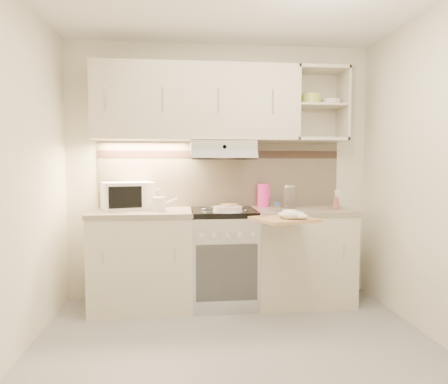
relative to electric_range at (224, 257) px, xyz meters
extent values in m
plane|color=gray|center=(0.00, -1.10, -0.45)|extent=(3.00, 3.00, 0.00)
cube|color=beige|center=(0.00, 0.30, 0.80)|extent=(3.00, 0.04, 2.50)
cube|color=beige|center=(0.00, -2.50, 0.80)|extent=(3.00, 0.04, 2.50)
cube|color=beige|center=(-1.50, -1.10, 0.80)|extent=(0.04, 2.80, 2.50)
cube|color=#C6B299|center=(0.00, 0.29, 0.77)|extent=(2.40, 0.02, 0.64)
cube|color=#33221B|center=(0.00, 0.28, 0.97)|extent=(2.40, 0.01, 0.08)
cube|color=beige|center=(-0.25, 0.13, 1.45)|extent=(1.90, 0.34, 0.70)
cube|color=beige|center=(0.95, 0.13, 1.45)|extent=(0.50, 0.34, 0.70)
cylinder|color=#A0B144|center=(0.87, 0.13, 1.50)|extent=(0.19, 0.19, 0.10)
cylinder|color=silver|center=(1.07, 0.13, 1.48)|extent=(0.18, 0.18, 0.06)
cube|color=#B7B7BC|center=(0.00, 0.10, 1.03)|extent=(0.60, 0.40, 0.12)
cube|color=beige|center=(-0.75, 0.00, -0.02)|extent=(0.90, 0.60, 0.86)
cube|color=gray|center=(-0.75, 0.00, 0.43)|extent=(0.92, 0.62, 0.04)
cube|color=beige|center=(0.75, 0.00, -0.02)|extent=(0.90, 0.60, 0.86)
cube|color=gray|center=(0.75, 0.00, 0.43)|extent=(0.92, 0.62, 0.04)
cube|color=#B7B7BC|center=(0.00, 0.00, -0.03)|extent=(0.60, 0.58, 0.85)
cube|color=black|center=(0.00, 0.00, 0.42)|extent=(0.60, 0.60, 0.05)
cube|color=white|center=(-0.89, 0.12, 0.58)|extent=(0.53, 0.46, 0.26)
cube|color=black|center=(-0.89, -0.05, 0.58)|extent=(0.29, 0.11, 0.20)
cylinder|color=white|center=(-0.59, -0.08, 0.51)|extent=(0.12, 0.12, 0.13)
cone|color=white|center=(-0.50, -0.09, 0.53)|extent=(0.16, 0.04, 0.10)
torus|color=white|center=(-0.59, -0.08, 0.60)|extent=(0.10, 0.02, 0.10)
cylinder|color=silver|center=(0.02, -0.18, 0.46)|extent=(0.26, 0.26, 0.02)
cylinder|color=silver|center=(0.02, -0.18, 0.47)|extent=(0.26, 0.26, 0.02)
cylinder|color=silver|center=(0.02, -0.18, 0.49)|extent=(0.26, 0.26, 0.02)
cube|color=silver|center=(0.02, -0.18, 0.50)|extent=(0.17, 0.07, 0.01)
cylinder|color=tan|center=(0.07, 0.10, 0.47)|extent=(0.17, 0.17, 0.04)
cylinder|color=#FA2BA1|center=(0.42, 0.20, 0.56)|extent=(0.12, 0.12, 0.23)
cube|color=#FA2BA1|center=(0.48, 0.19, 0.59)|extent=(0.02, 0.03, 0.10)
cylinder|color=white|center=(0.65, 0.05, 0.55)|extent=(0.11, 0.11, 0.20)
cylinder|color=#B7B7BC|center=(0.65, 0.05, 0.66)|extent=(0.12, 0.12, 0.02)
cylinder|color=silver|center=(0.47, -0.18, 0.48)|extent=(0.05, 0.05, 0.06)
cylinder|color=#2150A9|center=(0.47, -0.18, 0.52)|extent=(0.05, 0.05, 0.02)
cone|color=pink|center=(1.06, -0.09, 0.51)|extent=(0.07, 0.07, 0.12)
cube|color=#A78E51|center=(0.45, -0.51, 0.42)|extent=(0.57, 0.54, 0.03)
camera|label=1|loc=(-0.38, -3.69, 0.87)|focal=32.00mm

